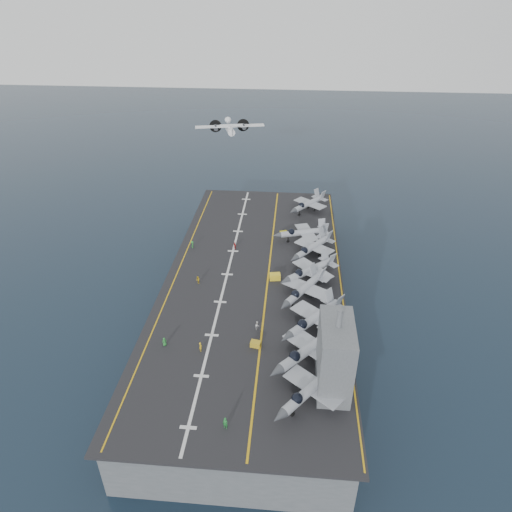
# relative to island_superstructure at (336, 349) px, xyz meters

# --- Properties ---
(ground) EXTENTS (500.00, 500.00, 0.00)m
(ground) POSITION_rel_island_superstructure_xyz_m (-15.00, 30.00, -17.90)
(ground) COLOR #142135
(ground) RESTS_ON ground
(hull) EXTENTS (36.00, 90.00, 10.00)m
(hull) POSITION_rel_island_superstructure_xyz_m (-15.00, 30.00, -12.90)
(hull) COLOR #56595E
(hull) RESTS_ON ground
(flight_deck) EXTENTS (38.00, 92.00, 0.40)m
(flight_deck) POSITION_rel_island_superstructure_xyz_m (-15.00, 30.00, -7.70)
(flight_deck) COLOR black
(flight_deck) RESTS_ON hull
(foul_line) EXTENTS (0.35, 90.00, 0.02)m
(foul_line) POSITION_rel_island_superstructure_xyz_m (-12.00, 30.00, -7.48)
(foul_line) COLOR gold
(foul_line) RESTS_ON flight_deck
(landing_centerline) EXTENTS (0.50, 90.00, 0.02)m
(landing_centerline) POSITION_rel_island_superstructure_xyz_m (-21.00, 30.00, -7.48)
(landing_centerline) COLOR silver
(landing_centerline) RESTS_ON flight_deck
(deck_edge_port) EXTENTS (0.25, 90.00, 0.02)m
(deck_edge_port) POSITION_rel_island_superstructure_xyz_m (-32.00, 30.00, -7.48)
(deck_edge_port) COLOR gold
(deck_edge_port) RESTS_ON flight_deck
(deck_edge_stbd) EXTENTS (0.25, 90.00, 0.02)m
(deck_edge_stbd) POSITION_rel_island_superstructure_xyz_m (3.50, 30.00, -7.48)
(deck_edge_stbd) COLOR gold
(deck_edge_stbd) RESTS_ON flight_deck
(island_superstructure) EXTENTS (5.00, 10.00, 15.00)m
(island_superstructure) POSITION_rel_island_superstructure_xyz_m (0.00, 0.00, 0.00)
(island_superstructure) COLOR #56595E
(island_superstructure) RESTS_ON flight_deck
(fighter_jet_0) EXTENTS (16.82, 17.51, 5.08)m
(fighter_jet_0) POSITION_rel_island_superstructure_xyz_m (-3.49, -3.41, -4.96)
(fighter_jet_0) COLOR #9DA6AC
(fighter_jet_0) RESTS_ON flight_deck
(fighter_jet_1) EXTENTS (18.72, 19.05, 5.57)m
(fighter_jet_1) POSITION_rel_island_superstructure_xyz_m (-3.63, 5.09, -4.72)
(fighter_jet_1) COLOR gray
(fighter_jet_1) RESTS_ON flight_deck
(fighter_jet_2) EXTENTS (18.04, 18.57, 5.41)m
(fighter_jet_2) POSITION_rel_island_superstructure_xyz_m (-2.55, 13.30, -4.80)
(fighter_jet_2) COLOR gray
(fighter_jet_2) RESTS_ON flight_deck
(fighter_jet_3) EXTENTS (15.81, 17.34, 5.01)m
(fighter_jet_3) POSITION_rel_island_superstructure_xyz_m (-4.43, 22.61, -4.99)
(fighter_jet_3) COLOR gray
(fighter_jet_3) RESTS_ON flight_deck
(fighter_jet_4) EXTENTS (17.21, 16.82, 5.02)m
(fighter_jet_4) POSITION_rel_island_superstructure_xyz_m (-3.10, 29.61, -4.99)
(fighter_jet_4) COLOR #9CA5AC
(fighter_jet_4) RESTS_ON flight_deck
(fighter_jet_5) EXTENTS (15.97, 16.89, 4.89)m
(fighter_jet_5) POSITION_rel_island_superstructure_xyz_m (-2.43, 39.46, -5.06)
(fighter_jet_5) COLOR #939CA1
(fighter_jet_5) RESTS_ON flight_deck
(fighter_jet_6) EXTENTS (16.04, 13.02, 4.82)m
(fighter_jet_6) POSITION_rel_island_superstructure_xyz_m (-4.45, 46.62, -5.09)
(fighter_jet_6) COLOR gray
(fighter_jet_6) RESTS_ON flight_deck
(fighter_jet_8) EXTENTS (15.91, 16.59, 4.81)m
(fighter_jet_8) POSITION_rel_island_superstructure_xyz_m (-3.03, 63.48, -5.09)
(fighter_jet_8) COLOR #929CA1
(fighter_jet_8) RESTS_ON flight_deck
(tow_cart_a) EXTENTS (1.95, 1.45, 1.06)m
(tow_cart_a) POSITION_rel_island_superstructure_xyz_m (-12.81, 7.79, -6.97)
(tow_cart_a) COLOR gold
(tow_cart_a) RESTS_ON flight_deck
(tow_cart_b) EXTENTS (2.49, 1.83, 1.37)m
(tow_cart_b) POSITION_rel_island_superstructure_xyz_m (-10.48, 29.02, -6.82)
(tow_cart_b) COLOR yellow
(tow_cart_b) RESTS_ON flight_deck
(tow_cart_c) EXTENTS (2.07, 1.69, 1.07)m
(tow_cart_c) POSITION_rel_island_superstructure_xyz_m (-9.31, 48.90, -6.96)
(tow_cart_c) COLOR yellow
(tow_cart_c) RESTS_ON flight_deck
(crew_0) EXTENTS (1.18, 1.03, 1.65)m
(crew_0) POSITION_rel_island_superstructure_xyz_m (-28.78, 6.68, -6.68)
(crew_0) COLOR #268C33
(crew_0) RESTS_ON flight_deck
(crew_1) EXTENTS (1.05, 1.28, 1.84)m
(crew_1) POSITION_rel_island_superstructure_xyz_m (-22.20, 5.87, -6.58)
(crew_1) COLOR yellow
(crew_1) RESTS_ON flight_deck
(crew_2) EXTENTS (1.08, 1.21, 1.68)m
(crew_2) POSITION_rel_island_superstructure_xyz_m (-26.66, 26.11, -6.66)
(crew_2) COLOR yellow
(crew_2) RESTS_ON flight_deck
(crew_3) EXTENTS (0.74, 1.10, 1.82)m
(crew_3) POSITION_rel_island_superstructure_xyz_m (-30.89, 40.74, -6.59)
(crew_3) COLOR green
(crew_3) RESTS_ON flight_deck
(crew_4) EXTENTS (1.19, 1.28, 1.77)m
(crew_4) POSITION_rel_island_superstructure_xyz_m (-20.67, 41.19, -6.61)
(crew_4) COLOR #B21919
(crew_4) RESTS_ON flight_deck
(crew_6) EXTENTS (1.40, 1.15, 2.00)m
(crew_6) POSITION_rel_island_superstructure_xyz_m (-15.63, -9.60, -6.50)
(crew_6) COLOR #1F7D30
(crew_6) RESTS_ON flight_deck
(crew_7) EXTENTS (0.88, 1.14, 1.70)m
(crew_7) POSITION_rel_island_superstructure_xyz_m (-12.91, 12.51, -6.65)
(crew_7) COLOR white
(crew_7) RESTS_ON flight_deck
(transport_plane) EXTENTS (24.78, 19.40, 5.22)m
(transport_plane) POSITION_rel_island_superstructure_xyz_m (-28.50, 92.99, 6.18)
(transport_plane) COLOR #BBBDC0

